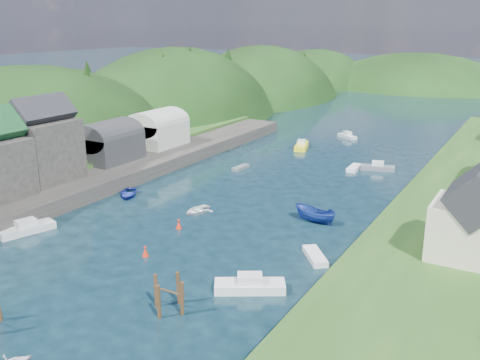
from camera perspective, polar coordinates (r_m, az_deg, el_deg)
The scene contains 12 objects.
ground at distance 84.98m, azimuth 7.43°, elevation 1.10°, with size 600.00×600.00×0.00m, color black.
hillside_left at distance 129.92m, azimuth -6.88°, elevation 2.90°, with size 44.00×245.56×52.00m.
far_hills at distance 204.78m, azimuth 21.29°, elevation 6.14°, with size 103.00×68.00×44.00m.
hill_trees at distance 97.02m, azimuth 11.21°, elevation 9.54°, with size 91.05×146.25×12.96m.
quay_left at distance 74.77m, azimuth -19.37°, elevation -1.09°, with size 12.00×110.00×2.00m, color #2D2B28.
terrace_left_grass at distance 79.99m, azimuth -22.69°, elevation -0.13°, with size 12.00×110.00×2.50m, color #234719.
boat_sheds at distance 88.04m, azimuth -11.20°, elevation 5.00°, with size 7.00×21.00×7.50m.
terrace_right at distance 69.47m, azimuth 23.48°, elevation -2.70°, with size 16.00×120.00×2.40m, color #234719.
piling_cluster_far at distance 44.36m, azimuth -7.58°, elevation -12.32°, with size 3.11×2.91×3.54m.
channel_buoy_near at distance 54.48m, azimuth -10.07°, elevation -7.55°, with size 0.70×0.70×1.10m.
channel_buoy_far at distance 60.91m, azimuth -6.55°, elevation -4.74°, with size 0.70×0.70×1.10m.
moored_boats at distance 61.81m, azimuth -6.31°, elevation -4.28°, with size 34.10×90.06×2.28m.
Camera 1 is at (31.00, -25.83, 22.58)m, focal length 40.00 mm.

